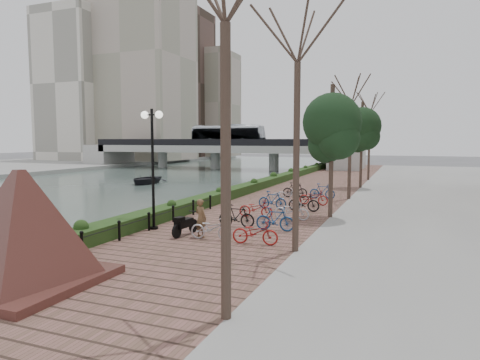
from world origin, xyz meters
The scene contains 14 objects.
ground centered at (0.00, 0.00, 0.00)m, with size 220.00×220.00×0.00m, color #59595B.
river_water centered at (-15.00, 25.00, 0.01)m, with size 30.00×130.00×0.02m, color #455650.
promenade centered at (4.00, 17.50, 0.25)m, with size 8.00×75.00×0.50m, color brown.
hedge centered at (0.60, 20.00, 0.80)m, with size 1.10×56.00×0.60m, color #193914.
chain_fence centered at (1.40, 2.00, 0.85)m, with size 0.10×14.10×0.70m.
granite_monument centered at (2.12, -3.97, 2.05)m, with size 5.78×5.78×3.06m.
lamppost centered at (1.44, 3.30, 4.17)m, with size 1.02×0.32×5.12m.
motorcycle centered at (3.27, 2.76, 0.96)m, with size 0.46×1.47×0.92m, color black, non-canonical shape.
pedestrian centered at (4.00, 2.71, 1.26)m, with size 0.55×0.36×1.52m, color brown.
bicycle_parking centered at (5.50, 8.74, 0.97)m, with size 2.40×14.69×1.00m.
street_trees centered at (8.00, 12.68, 3.69)m, with size 3.20×37.12×6.80m.
bridge centered at (-14.58, 45.00, 3.37)m, with size 36.00×10.77×6.50m.
boat centered at (-12.35, 23.08, 0.47)m, with size 3.10×4.34×0.90m, color black.
far_buildings centered at (-41.66, 65.91, 16.12)m, with size 35.00×38.00×38.00m.
Camera 1 is at (11.55, -12.16, 4.34)m, focal length 32.00 mm.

